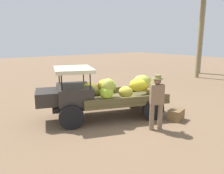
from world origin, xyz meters
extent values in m
plane|color=#836449|center=(0.00, 0.00, 0.00)|extent=(60.00, 60.00, 0.00)
cube|color=#2F2A26|center=(0.00, 0.06, 0.44)|extent=(3.91, 1.77, 0.16)
cylinder|color=black|center=(1.63, 0.32, 0.39)|extent=(0.78, 0.40, 0.78)
cylinder|color=black|center=(1.09, -1.18, 0.39)|extent=(0.78, 0.40, 0.78)
cylinder|color=black|center=(-1.00, 1.28, 0.39)|extent=(0.78, 0.40, 0.78)
cylinder|color=black|center=(-1.54, -0.23, 0.39)|extent=(0.78, 0.40, 0.78)
cube|color=brown|center=(-0.43, 0.22, 0.62)|extent=(3.41, 2.64, 0.10)
cube|color=brown|center=(-0.15, 0.97, 0.78)|extent=(2.85, 1.09, 0.22)
cube|color=brown|center=(-0.70, -0.54, 0.78)|extent=(2.85, 1.09, 0.22)
cube|color=#2F2A26|center=(1.17, -0.36, 0.95)|extent=(1.55, 1.80, 0.55)
cube|color=#2F2A26|center=(2.02, -0.67, 0.89)|extent=(1.02, 1.24, 0.44)
cylinder|color=black|center=(1.81, 0.10, 1.50)|extent=(0.04, 0.04, 0.55)
cylinder|color=black|center=(1.37, -1.12, 1.50)|extent=(0.04, 0.04, 0.55)
cylinder|color=black|center=(0.98, 0.40, 1.50)|extent=(0.04, 0.04, 0.55)
cylinder|color=black|center=(0.54, -0.82, 1.50)|extent=(0.04, 0.04, 0.55)
cube|color=beige|center=(1.17, -0.36, 1.77)|extent=(1.66, 1.84, 0.12)
ellipsoid|color=yellow|center=(0.32, 0.29, 1.25)|extent=(0.64, 0.56, 0.50)
ellipsoid|color=gold|center=(-0.38, 0.53, 0.95)|extent=(0.72, 0.72, 0.53)
ellipsoid|color=#B0BB44|center=(0.40, 0.55, 1.26)|extent=(0.59, 0.63, 0.59)
ellipsoid|color=#96B234|center=(0.08, 0.20, 1.15)|extent=(0.57, 0.55, 0.43)
ellipsoid|color=gold|center=(-1.58, 0.51, 0.97)|extent=(0.53, 0.60, 0.60)
ellipsoid|color=gold|center=(0.49, 0.04, 1.04)|extent=(0.67, 0.59, 0.55)
ellipsoid|color=#A8BD3E|center=(-0.08, -0.07, 1.09)|extent=(0.66, 0.50, 0.54)
ellipsoid|color=#93B12D|center=(-1.63, 0.25, 1.13)|extent=(0.68, 0.63, 0.39)
ellipsoid|color=#B3BF47|center=(-1.38, 0.31, 1.23)|extent=(0.83, 0.81, 0.50)
ellipsoid|color=yellow|center=(-1.04, 0.46, 1.10)|extent=(0.86, 0.88, 0.60)
ellipsoid|color=gold|center=(-1.24, 1.19, 1.01)|extent=(0.70, 0.69, 0.55)
ellipsoid|color=yellow|center=(0.68, -0.22, 1.10)|extent=(0.51, 0.46, 0.44)
ellipsoid|color=#A8D034|center=(0.47, 0.56, 1.07)|extent=(0.66, 0.64, 0.49)
cylinder|color=#826A51|center=(-0.34, 1.83, 0.42)|extent=(0.15, 0.15, 0.83)
cylinder|color=#826A51|center=(-0.56, 1.97, 0.42)|extent=(0.15, 0.15, 0.83)
cube|color=#876A51|center=(-0.45, 1.90, 1.14)|extent=(0.47, 0.42, 0.61)
cylinder|color=#876A51|center=(-0.43, 1.76, 1.23)|extent=(0.13, 0.41, 0.10)
cylinder|color=#876A51|center=(-0.59, 1.87, 1.23)|extent=(0.41, 0.21, 0.10)
sphere|color=#825F49|center=(-0.45, 1.90, 1.55)|extent=(0.22, 0.22, 0.22)
cylinder|color=olive|center=(-0.45, 1.90, 1.62)|extent=(0.34, 0.34, 0.02)
cylinder|color=olive|center=(-0.45, 1.90, 1.68)|extent=(0.20, 0.20, 0.10)
cube|color=brown|center=(-1.66, 1.75, 0.19)|extent=(0.67, 0.56, 0.37)
cylinder|color=olive|center=(-10.13, -2.83, 3.11)|extent=(0.25, 0.25, 6.22)
cylinder|color=gray|center=(-12.13, -4.06, 5.33)|extent=(0.45, 0.45, 10.66)
camera|label=1|loc=(4.43, 6.19, 2.75)|focal=34.85mm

